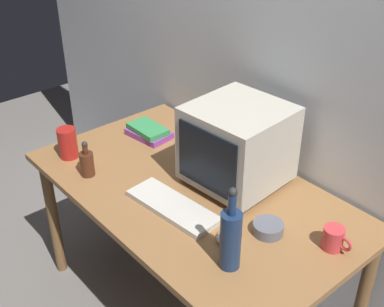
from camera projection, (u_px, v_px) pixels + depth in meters
ground_plane at (192, 307)px, 2.61m from camera, size 6.00×6.00×0.00m
back_wall at (276, 54)px, 2.23m from camera, size 4.00×0.08×2.50m
desk at (192, 204)px, 2.26m from camera, size 1.51×0.86×0.75m
crt_monitor at (238, 145)px, 2.16m from camera, size 0.41×0.41×0.37m
keyboard at (173, 206)px, 2.09m from camera, size 0.43×0.19×0.02m
computer_mouse at (225, 235)px, 1.92m from camera, size 0.09×0.12×0.04m
bottle_tall at (231, 238)px, 1.75m from camera, size 0.08×0.08×0.34m
bottle_short at (87, 163)px, 2.28m from camera, size 0.06×0.06×0.17m
book_stack at (149, 132)px, 2.60m from camera, size 0.23×0.17×0.06m
mug at (334, 238)px, 1.87m from camera, size 0.12×0.08×0.09m
cd_spindle at (268, 228)px, 1.95m from camera, size 0.12×0.12×0.04m
metal_canister at (68, 143)px, 2.41m from camera, size 0.09×0.09×0.15m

